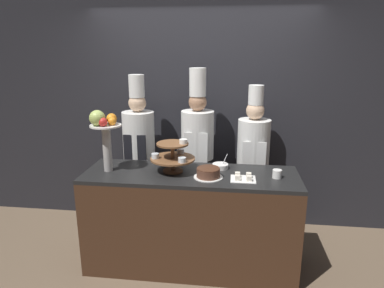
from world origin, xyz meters
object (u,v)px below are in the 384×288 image
(cake_round, at_px, (208,173))
(chef_center_left, at_px, (197,148))
(fruit_pedestal, at_px, (104,128))
(cake_square_tray, at_px, (243,178))
(cup_white, at_px, (277,174))
(chef_left, at_px, (139,149))
(tiered_stand, at_px, (173,155))
(chef_center_right, at_px, (253,157))
(serving_bowl_far, at_px, (220,166))

(cake_round, bearing_deg, chef_center_left, 103.58)
(fruit_pedestal, bearing_deg, cake_square_tray, -2.97)
(cake_round, xyz_separation_m, cup_white, (0.60, 0.07, -0.01))
(chef_left, bearing_deg, fruit_pedestal, -100.92)
(chef_left, relative_size, chef_center_left, 0.96)
(tiered_stand, xyz_separation_m, cup_white, (0.94, -0.05, -0.12))
(fruit_pedestal, distance_m, cup_white, 1.60)
(cup_white, height_order, cake_square_tray, cup_white)
(cup_white, bearing_deg, cake_square_tray, -165.59)
(cake_square_tray, relative_size, chef_center_left, 0.12)
(cup_white, relative_size, chef_center_right, 0.05)
(tiered_stand, relative_size, serving_bowl_far, 2.72)
(tiered_stand, xyz_separation_m, cake_round, (0.33, -0.12, -0.11))
(tiered_stand, height_order, serving_bowl_far, tiered_stand)
(fruit_pedestal, xyz_separation_m, chef_center_left, (0.78, 0.67, -0.35))
(serving_bowl_far, xyz_separation_m, chef_center_left, (-0.27, 0.46, 0.04))
(cake_round, height_order, cup_white, cake_round)
(chef_center_left, bearing_deg, serving_bowl_far, -59.70)
(chef_center_right, bearing_deg, serving_bowl_far, -125.59)
(cake_round, bearing_deg, cake_square_tray, -1.92)
(chef_center_right, bearing_deg, tiered_stand, -141.55)
(cake_round, bearing_deg, serving_bowl_far, 69.71)
(cake_round, relative_size, cup_white, 3.20)
(cake_square_tray, distance_m, chef_left, 1.35)
(cup_white, relative_size, chef_left, 0.05)
(tiered_stand, relative_size, cake_round, 1.59)
(tiered_stand, height_order, chef_left, chef_left)
(chef_center_left, bearing_deg, cake_square_tray, -56.75)
(chef_left, relative_size, chef_center_right, 1.06)
(serving_bowl_far, relative_size, chef_center_right, 0.09)
(tiered_stand, bearing_deg, serving_bowl_far, 18.26)
(cake_round, relative_size, chef_center_left, 0.14)
(cake_square_tray, bearing_deg, chef_center_right, 80.59)
(chef_center_left, bearing_deg, fruit_pedestal, -139.54)
(tiered_stand, bearing_deg, chef_center_right, 38.45)
(cup_white, bearing_deg, serving_bowl_far, 159.13)
(serving_bowl_far, bearing_deg, chef_center_left, 120.30)
(fruit_pedestal, relative_size, serving_bowl_far, 3.82)
(tiered_stand, bearing_deg, cup_white, -3.12)
(cup_white, xyz_separation_m, chef_left, (-1.43, 0.66, -0.01))
(fruit_pedestal, distance_m, cake_round, 1.02)
(cake_square_tray, distance_m, chef_center_right, 0.74)
(cake_round, xyz_separation_m, cake_square_tray, (0.31, -0.01, -0.02))
(chef_center_left, height_order, chef_center_right, chef_center_left)
(tiered_stand, height_order, cake_square_tray, tiered_stand)
(chef_left, bearing_deg, chef_center_right, 0.00)
(fruit_pedestal, bearing_deg, tiered_stand, 5.69)
(fruit_pedestal, relative_size, cake_square_tray, 2.67)
(fruit_pedestal, height_order, cake_square_tray, fruit_pedestal)
(chef_center_right, bearing_deg, cake_square_tray, -99.41)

